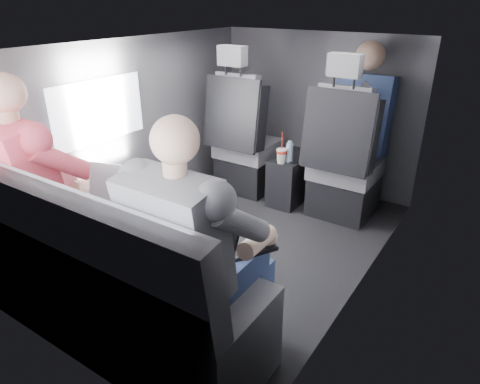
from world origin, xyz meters
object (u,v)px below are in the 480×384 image
Objects in this scene: passenger_rear_right at (199,250)px; center_console at (292,178)px; rear_bench at (112,285)px; passenger_rear_left at (46,189)px; front_seat_right at (343,168)px; passenger_front_right at (363,116)px; water_bottle at (289,152)px; soda_cup at (281,155)px; laptop_black at (231,234)px; front_seat_left at (245,148)px; laptop_silver at (142,200)px; laptop_white at (73,181)px.

center_console is at bearing 104.83° from passenger_rear_right.
passenger_rear_left is (-0.56, 0.09, 0.34)m from rear_bench.
passenger_rear_left reaches higher than front_seat_right.
center_console is 0.77m from passenger_front_right.
center_console is at bearing 104.24° from water_bottle.
laptop_black is (0.53, -1.47, 0.17)m from soda_cup.
front_seat_left reaches higher than laptop_silver.
front_seat_left is 7.39× the size of water_bottle.
laptop_black is at bearing 79.28° from passenger_rear_right.
rear_bench is (0.45, -1.90, -0.09)m from front_seat_left.
water_bottle is (0.04, 0.06, 0.01)m from soda_cup.
laptop_white is 1.11m from laptop_black.
center_console is 1.94m from rear_bench.
laptop_black is 1.88m from passenger_front_right.
laptop_white is 2.16m from passenger_front_right.
passenger_rear_left is at bearing -83.66° from laptop_white.
water_bottle is at bearing 55.90° from soda_cup.
passenger_rear_left is at bearing -116.69° from passenger_front_right.
center_console is 1.79m from laptop_black.
front_seat_left is at bearing 117.46° from passenger_rear_right.
passenger_rear_right is at bearing -75.12° from water_bottle.
center_console is 0.31m from water_bottle.
laptop_silver is at bearing 2.67° from laptop_white.
passenger_front_right is at bearing 77.56° from rear_bench.
passenger_rear_right is at bearing -75.17° from center_console.
passenger_rear_right is at bearing -9.75° from laptop_white.
soda_cup is 1.47× the size of water_bottle.
soda_cup is at bearing -124.10° from water_bottle.
front_seat_right is 0.48m from soda_cup.
passenger_rear_left reaches higher than laptop_white.
laptop_black reaches higher than soda_cup.
water_bottle is at bearing 104.88° from passenger_rear_right.
passenger_front_right is (0.93, 0.26, 0.36)m from front_seat_left.
front_seat_right is at bearing 92.63° from laptop_black.
soda_cup is 1.73m from passenger_rear_right.
front_seat_right reaches higher than passenger_rear_right.
passenger_front_right is at bearing 90.35° from passenger_rear_right.
passenger_rear_right reaches higher than rear_bench.
passenger_rear_right is (1.07, -0.18, -0.00)m from laptop_white.
front_seat_left is at bearing 121.03° from laptop_black.
front_seat_left is at bearing 103.88° from laptop_silver.
laptop_silver is 0.51× the size of passenger_front_right.
laptop_white is (-1.03, -1.62, 0.23)m from front_seat_right.
laptop_black is (0.49, -1.52, 0.15)m from water_bottle.
front_seat_right is 1.42× the size of passenger_front_right.
passenger_rear_right is (0.49, 0.10, 0.32)m from rear_bench.
passenger_front_right is (0.48, 2.16, 0.45)m from rear_bench.
passenger_front_right reaches higher than laptop_silver.
water_bottle is at bearing -167.06° from front_seat_right.
laptop_black is at bearing -88.53° from passenger_front_right.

